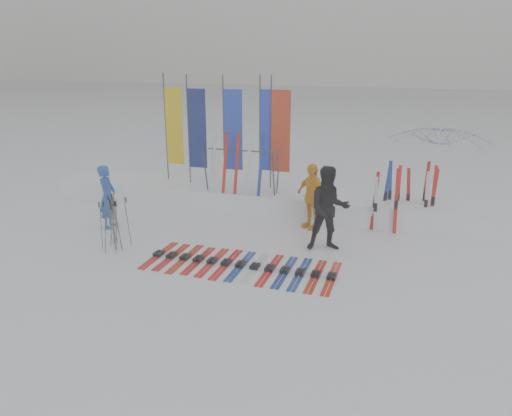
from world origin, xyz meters
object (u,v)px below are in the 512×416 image
(ski_rack, at_px, (242,165))
(person_yellow, at_px, (311,196))
(tent_canopy, at_px, (436,170))
(person_black, at_px, (329,209))
(person_blue, at_px, (107,197))
(ski_row, at_px, (241,265))

(ski_rack, bearing_deg, person_yellow, -19.33)
(person_yellow, height_order, tent_canopy, tent_canopy)
(person_black, relative_size, tent_canopy, 0.70)
(person_blue, relative_size, ski_rack, 0.81)
(person_yellow, distance_m, tent_canopy, 3.83)
(ski_rack, bearing_deg, person_blue, -140.87)
(person_blue, relative_size, ski_row, 0.40)
(person_blue, relative_size, person_black, 0.84)
(person_blue, distance_m, tent_canopy, 8.95)
(tent_canopy, relative_size, ski_rack, 1.38)
(person_blue, bearing_deg, tent_canopy, -79.77)
(person_black, height_order, ski_rack, person_black)
(person_blue, height_order, tent_canopy, tent_canopy)
(person_yellow, bearing_deg, ski_row, -72.91)
(person_blue, height_order, ski_rack, ski_rack)
(person_yellow, xyz_separation_m, ski_rack, (-2.17, 0.76, 0.53))
(tent_canopy, bearing_deg, person_blue, -154.28)
(ski_rack, bearing_deg, ski_row, -70.81)
(person_black, bearing_deg, tent_canopy, 38.07)
(person_yellow, bearing_deg, person_blue, -128.41)
(person_blue, xyz_separation_m, ski_rack, (2.86, 2.32, 0.56))
(person_black, relative_size, ski_row, 0.48)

